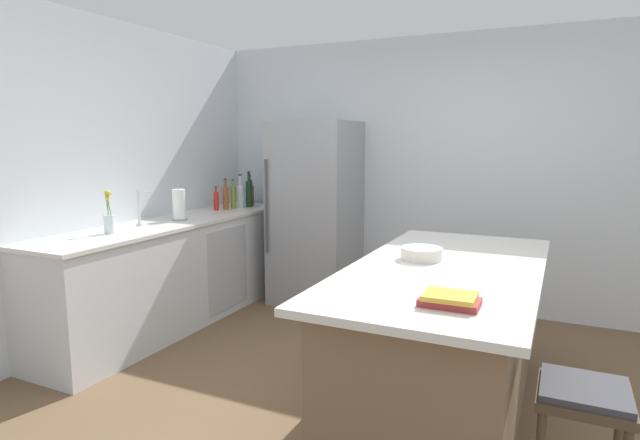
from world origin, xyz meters
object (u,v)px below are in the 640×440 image
object	(u,v)px
paper_towel_roll	(179,205)
vinegar_bottle	(226,197)
bar_stool	(583,412)
kitchen_island	(444,340)
hot_sauce_bottle	(216,201)
cookbook_stack	(450,300)
flower_vase	(109,220)
whiskey_bottle	(250,195)
wine_bottle	(249,193)
refrigerator	(316,213)
mixing_bowl	(421,254)
soda_bottle	(240,195)
sink_faucet	(140,207)
gin_bottle	(250,193)
olive_oil_bottle	(233,197)

from	to	relation	value
paper_towel_roll	vinegar_bottle	bearing A→B (deg)	93.48
bar_stool	vinegar_bottle	bearing A→B (deg)	147.67
kitchen_island	hot_sauce_bottle	size ratio (longest dim) A/B	9.03
bar_stool	cookbook_stack	distance (m)	0.70
flower_vase	kitchen_island	bearing A→B (deg)	3.08
whiskey_bottle	wine_bottle	world-z (taller)	wine_bottle
kitchen_island	cookbook_stack	xyz separation A→B (m)	(0.16, -0.72, 0.48)
refrigerator	mixing_bowl	bearing A→B (deg)	-47.03
paper_towel_roll	mixing_bowl	xyz separation A→B (m)	(2.30, -0.52, -0.11)
soda_bottle	mixing_bowl	size ratio (longest dim) A/B	1.38
flower_vase	hot_sauce_bottle	bearing A→B (deg)	92.63
kitchen_island	whiskey_bottle	distance (m)	3.07
whiskey_bottle	vinegar_bottle	distance (m)	0.37
bar_stool	soda_bottle	world-z (taller)	soda_bottle
kitchen_island	flower_vase	size ratio (longest dim) A/B	6.58
sink_faucet	paper_towel_roll	bearing A→B (deg)	79.30
flower_vase	soda_bottle	distance (m)	1.69
hot_sauce_bottle	gin_bottle	bearing A→B (deg)	85.47
olive_oil_bottle	gin_bottle	bearing A→B (deg)	96.68
paper_towel_roll	wine_bottle	world-z (taller)	wine_bottle
refrigerator	olive_oil_bottle	size ratio (longest dim) A/B	5.98
refrigerator	vinegar_bottle	xyz separation A→B (m)	(-0.86, -0.31, 0.15)
whiskey_bottle	hot_sauce_bottle	distance (m)	0.47
paper_towel_roll	whiskey_bottle	distance (m)	1.13
gin_bottle	whiskey_bottle	bearing A→B (deg)	-57.03
soda_bottle	hot_sauce_bottle	distance (m)	0.30
gin_bottle	soda_bottle	distance (m)	0.29
bar_stool	olive_oil_bottle	xyz separation A→B (m)	(-3.20, 2.13, 0.53)
whiskey_bottle	soda_bottle	size ratio (longest dim) A/B	0.81
mixing_bowl	bar_stool	bearing A→B (deg)	-40.81
vinegar_bottle	soda_bottle	bearing A→B (deg)	72.59
paper_towel_roll	hot_sauce_bottle	bearing A→B (deg)	98.31
vinegar_bottle	hot_sauce_bottle	distance (m)	0.11
wine_bottle	olive_oil_bottle	size ratio (longest dim) A/B	1.23
paper_towel_roll	hot_sauce_bottle	size ratio (longest dim) A/B	1.30
sink_faucet	soda_bottle	xyz separation A→B (m)	(0.08, 1.33, -0.02)
olive_oil_bottle	vinegar_bottle	world-z (taller)	vinegar_bottle
refrigerator	hot_sauce_bottle	distance (m)	1.01
kitchen_island	cookbook_stack	size ratio (longest dim) A/B	8.46
sink_faucet	flower_vase	size ratio (longest dim) A/B	0.91
bar_stool	olive_oil_bottle	world-z (taller)	olive_oil_bottle
kitchen_island	flower_vase	world-z (taller)	flower_vase
paper_towel_roll	cookbook_stack	world-z (taller)	paper_towel_roll
kitchen_island	mixing_bowl	size ratio (longest dim) A/B	8.61
cookbook_stack	paper_towel_roll	bearing A→B (deg)	153.05
paper_towel_roll	hot_sauce_bottle	world-z (taller)	paper_towel_roll
sink_faucet	vinegar_bottle	bearing A→B (deg)	88.63
refrigerator	wine_bottle	world-z (taller)	refrigerator
refrigerator	soda_bottle	distance (m)	0.83
sink_faucet	paper_towel_roll	size ratio (longest dim) A/B	0.96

